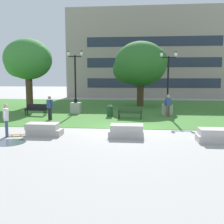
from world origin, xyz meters
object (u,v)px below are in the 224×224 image
at_px(lamp_post_right, 76,101).
at_px(concrete_block_left, 126,131).
at_px(trash_bin, 110,110).
at_px(person_bystander_far_lawn, 168,104).
at_px(skateboard, 16,135).
at_px(park_bench_near_left, 130,112).
at_px(concrete_block_center, 44,129).
at_px(person_bystander_near_lawn, 50,107).
at_px(concrete_block_right, 217,136).
at_px(lamp_post_center, 167,102).
at_px(park_bench_near_right, 36,109).
at_px(person_skateboarder, 6,118).

bearing_deg(lamp_post_right, concrete_block_left, -61.07).
height_order(trash_bin, person_bystander_far_lawn, person_bystander_far_lawn).
height_order(concrete_block_left, person_bystander_far_lawn, person_bystander_far_lawn).
height_order(skateboard, park_bench_near_left, park_bench_near_left).
xyz_separation_m(concrete_block_center, person_bystander_near_lawn, (-1.31, 4.78, 0.68)).
xyz_separation_m(concrete_block_right, skateboard, (-10.04, 0.27, -0.22)).
bearing_deg(trash_bin, person_bystander_near_lawn, -153.14).
xyz_separation_m(concrete_block_center, lamp_post_center, (7.30, 8.00, 0.74)).
height_order(lamp_post_right, person_bystander_far_lawn, lamp_post_right).
xyz_separation_m(concrete_block_center, trash_bin, (2.78, 6.85, 0.20)).
bearing_deg(skateboard, concrete_block_left, 4.02).
bearing_deg(concrete_block_center, concrete_block_left, 0.09).
xyz_separation_m(trash_bin, person_bystander_far_lawn, (4.49, 0.37, 0.48)).
bearing_deg(trash_bin, skateboard, -119.76).
xyz_separation_m(concrete_block_center, skateboard, (-1.36, -0.40, -0.22)).
height_order(concrete_block_center, person_bystander_far_lawn, person_bystander_far_lawn).
bearing_deg(lamp_post_right, person_bystander_far_lawn, -9.45).
bearing_deg(lamp_post_center, lamp_post_right, 176.39).
xyz_separation_m(skateboard, park_bench_near_right, (-1.80, 7.28, 0.45)).
bearing_deg(lamp_post_center, park_bench_near_right, -173.89).
height_order(park_bench_near_left, park_bench_near_right, same).
bearing_deg(person_skateboarder, lamp_post_right, 80.93).
height_order(concrete_block_left, trash_bin, trash_bin).
xyz_separation_m(skateboard, park_bench_near_left, (5.74, 6.25, 0.45)).
distance_m(concrete_block_center, trash_bin, 7.39).
relative_size(concrete_block_right, park_bench_near_right, 0.98).
relative_size(concrete_block_center, person_skateboarder, 1.09).
height_order(concrete_block_left, person_bystander_near_lawn, person_bystander_near_lawn).
bearing_deg(person_bystander_near_lawn, person_bystander_far_lawn, 15.90).
bearing_deg(park_bench_near_right, person_skateboarder, -79.34).
xyz_separation_m(concrete_block_left, park_bench_near_left, (0.00, 5.85, 0.23)).
xyz_separation_m(park_bench_near_left, person_bystander_far_lawn, (2.89, 1.37, 0.45)).
bearing_deg(skateboard, park_bench_near_right, 103.91).
xyz_separation_m(person_skateboarder, trash_bin, (4.54, 7.45, -0.47)).
xyz_separation_m(park_bench_near_right, lamp_post_center, (10.46, 1.12, 0.51)).
xyz_separation_m(park_bench_near_left, trash_bin, (-1.60, 0.99, -0.04)).
distance_m(concrete_block_center, lamp_post_right, 8.52).
bearing_deg(person_bystander_far_lawn, person_skateboarder, -139.09).
bearing_deg(concrete_block_center, skateboard, -163.79).
relative_size(skateboard, park_bench_near_left, 0.57).
distance_m(concrete_block_right, lamp_post_center, 8.81).
distance_m(person_skateboarder, person_bystander_far_lawn, 11.94).
bearing_deg(concrete_block_center, lamp_post_center, 47.64).
relative_size(person_skateboarder, lamp_post_center, 0.34).
bearing_deg(skateboard, lamp_post_right, 83.21).
bearing_deg(park_bench_near_left, lamp_post_center, 36.36).
relative_size(park_bench_near_right, person_bystander_far_lawn, 1.08).
distance_m(park_bench_near_left, lamp_post_right, 5.40).
distance_m(park_bench_near_left, person_bystander_far_lawn, 3.23).
bearing_deg(park_bench_near_right, concrete_block_center, -65.29).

